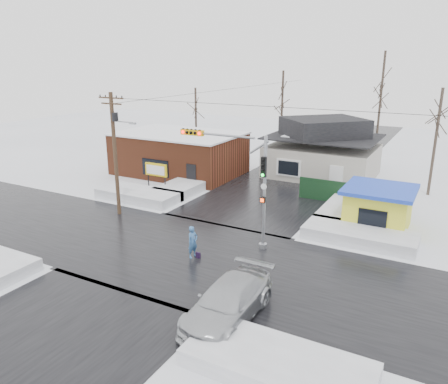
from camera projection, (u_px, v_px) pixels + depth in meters
The scene contains 22 objects.
ground at pixel (182, 253), 26.29m from camera, with size 120.00×120.00×0.00m, color white.
road_ns at pixel (182, 253), 26.29m from camera, with size 10.00×120.00×0.02m, color black.
road_ew at pixel (182, 253), 26.29m from camera, with size 120.00×10.00×0.02m, color black.
snowbank_nw at pixel (139, 195), 36.18m from camera, with size 7.00×3.00×0.80m, color white.
snowbank_ne at pixel (360, 235), 27.92m from camera, with size 7.00×3.00×0.80m, color white.
snowbank_se at pixel (278, 364), 16.19m from camera, with size 7.00×3.00×0.70m, color white.
snowbank_nside_w at pixel (192, 184), 39.46m from camera, with size 3.00×8.00×0.80m, color white.
snowbank_nside_e at pixel (347, 208), 33.03m from camera, with size 3.00×8.00×0.80m, color white.
traffic_signal at pixel (241, 174), 26.34m from camera, with size 6.05×0.68×7.00m.
utility_pole at pixel (115, 147), 31.37m from camera, with size 3.15×0.44×9.00m.
brick_building at pixel (179, 153), 44.15m from camera, with size 12.20×8.20×4.12m.
marquee_sign at pixel (156, 171), 37.82m from camera, with size 2.20×0.21×2.55m.
house at pixel (323, 150), 43.06m from camera, with size 10.40×8.40×5.76m.
kiosk at pixel (378, 207), 29.89m from camera, with size 4.60×4.60×2.88m.
fence at pixel (348, 194), 34.80m from camera, with size 8.00×0.12×1.80m, color black.
tree_far_left at pixel (283, 90), 47.61m from camera, with size 3.00×3.00×10.00m.
tree_far_mid at pixel (383, 76), 44.24m from camera, with size 3.00×3.00×12.00m.
tree_far_right at pixel (440, 111), 35.47m from camera, with size 3.00×3.00×9.00m.
tree_far_west at pixel (196, 102), 50.99m from camera, with size 3.00×3.00×8.00m.
pedestrian at pixel (193, 242), 25.46m from camera, with size 0.70×0.46×1.92m, color #3969A1.
car at pixel (228, 302), 19.39m from camera, with size 2.41×5.92×1.72m, color #B5B8BC.
shopping_bag at pixel (198, 255), 25.56m from camera, with size 0.28×0.12×0.35m, color black.
Camera 1 is at (13.78, -19.89, 11.22)m, focal length 35.00 mm.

